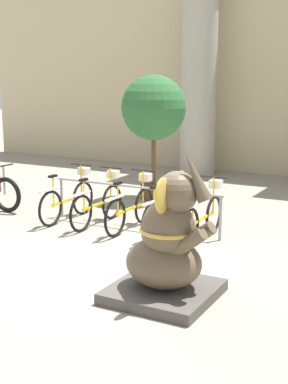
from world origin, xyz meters
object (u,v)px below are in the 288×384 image
Objects in this scene: bicycle_2 at (131,207)px; potted_tree at (154,111)px; bicycle_1 at (98,203)px; bicycle_3 at (166,212)px; bicycle_4 at (203,217)px; elephant_statue at (168,249)px; bicycle_0 at (68,199)px.

potted_tree reaches higher than bicycle_2.
bicycle_1 is 1.37m from bicycle_3.
elephant_statue reaches higher than bicycle_4.
bicycle_2 is at bearing -71.22° from potted_tree.
bicycle_4 is at bearing -47.67° from potted_tree.
bicycle_0 is at bearing 178.24° from bicycle_1.
elephant_statue is at bearing -51.90° from bicycle_2.
bicycle_1 is at bearing -178.97° from bicycle_3.
bicycle_0 is at bearing 179.87° from bicycle_4.
bicycle_2 is at bearing -0.11° from bicycle_0.
bicycle_1 is at bearing -1.76° from bicycle_0.
bicycle_3 is 0.90× the size of elephant_statue.
bicycle_0 is at bearing -103.09° from potted_tree.
elephant_statue is (0.54, -2.43, 0.23)m from bicycle_4.
bicycle_4 is 2.50m from elephant_statue.
bicycle_2 is 0.69m from bicycle_3.
bicycle_3 is at bearing 1.03° from bicycle_1.
bicycle_3 is (1.37, 0.02, 0.00)m from bicycle_1.
bicycle_4 is 0.90× the size of elephant_statue.
bicycle_2 is 0.90× the size of elephant_statue.
potted_tree reaches higher than bicycle_0.
elephant_statue reaches higher than bicycle_0.
bicycle_4 is at bearing -0.82° from bicycle_3.
bicycle_3 is at bearing 116.61° from elephant_statue.
bicycle_3 is 1.00× the size of bicycle_4.
bicycle_1 is 1.00× the size of bicycle_4.
elephant_statue is at bearing -42.95° from bicycle_1.
bicycle_4 is (0.69, -0.01, 0.00)m from bicycle_3.
bicycle_3 is at bearing 179.18° from bicycle_4.
elephant_statue is at bearing -36.60° from bicycle_0.
elephant_statue is (1.91, -2.43, 0.23)m from bicycle_2.
bicycle_1 is (0.69, -0.02, 0.00)m from bicycle_0.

